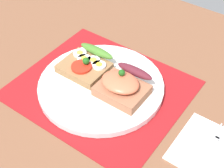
{
  "coord_description": "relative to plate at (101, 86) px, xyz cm",
  "views": [
    {
      "loc": [
        33.19,
        -42.02,
        53.21
      ],
      "look_at": [
        3.0,
        0.0,
        3.25
      ],
      "focal_mm": 54.13,
      "sensor_mm": 36.0,
      "label": 1
    }
  ],
  "objects": [
    {
      "name": "fork",
      "position": [
        26.65,
        -1.05,
        -0.26
      ],
      "size": [
        1.62,
        14.28,
        0.32
      ],
      "color": "#B7B7BC",
      "rests_on": "napkin"
    },
    {
      "name": "sandwich_salmon",
      "position": [
        5.42,
        0.83,
        2.81
      ],
      "size": [
        10.16,
        9.63,
        5.74
      ],
      "color": "#A16647",
      "rests_on": "plate"
    },
    {
      "name": "ground_plane",
      "position": [
        0.0,
        0.0,
        -2.62
      ],
      "size": [
        120.0,
        90.0,
        3.2
      ],
      "primitive_type": "cube",
      "color": "brown"
    },
    {
      "name": "sandwich_egg_tomato",
      "position": [
        -5.58,
        1.99,
        2.12
      ],
      "size": [
        10.38,
        10.1,
        4.01
      ],
      "color": "olive",
      "rests_on": "plate"
    },
    {
      "name": "placemat",
      "position": [
        0.0,
        0.0,
        -0.87
      ],
      "size": [
        36.23,
        31.49,
        0.3
      ],
      "primitive_type": "cube",
      "color": "maroon",
      "rests_on": "ground_plane"
    },
    {
      "name": "napkin",
      "position": [
        26.97,
        -1.23,
        -0.72
      ],
      "size": [
        13.68,
        13.44,
        0.6
      ],
      "primitive_type": "cube",
      "color": "white",
      "rests_on": "ground_plane"
    },
    {
      "name": "plate",
      "position": [
        0.0,
        0.0,
        0.0
      ],
      "size": [
        27.79,
        27.79,
        1.45
      ],
      "primitive_type": "cylinder",
      "color": "white",
      "rests_on": "placemat"
    }
  ]
}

